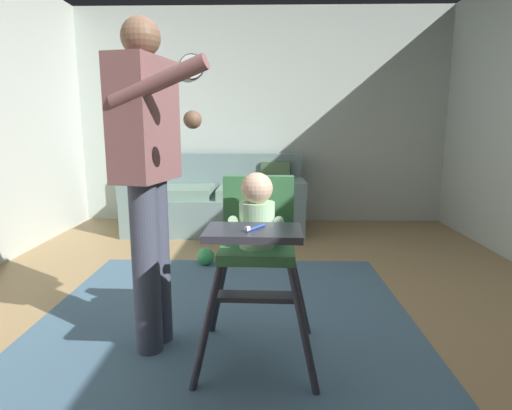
# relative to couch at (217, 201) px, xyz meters

# --- Properties ---
(ground) EXTENTS (6.05, 7.37, 0.10)m
(ground) POSITION_rel_couch_xyz_m (0.50, -2.39, -0.38)
(ground) COLOR #9C7D51
(wall_far) EXTENTS (5.25, 0.06, 2.56)m
(wall_far) POSITION_rel_couch_xyz_m (0.50, 0.52, 0.95)
(wall_far) COLOR #B2BDB5
(wall_far) RESTS_ON ground
(area_rug) EXTENTS (2.30, 2.57, 0.01)m
(area_rug) POSITION_rel_couch_xyz_m (0.31, -2.45, -0.33)
(area_rug) COLOR #446279
(area_rug) RESTS_ON ground
(couch) EXTENTS (1.97, 0.86, 0.86)m
(couch) POSITION_rel_couch_xyz_m (0.00, 0.00, 0.00)
(couch) COLOR slate
(couch) RESTS_ON ground
(high_chair) EXTENTS (0.63, 0.74, 0.97)m
(high_chair) POSITION_rel_couch_xyz_m (0.51, -2.74, 0.34)
(high_chair) COLOR #2E2F3C
(high_chair) RESTS_ON ground
(adult_standing) EXTENTS (0.51, 0.57, 1.69)m
(adult_standing) POSITION_rel_couch_xyz_m (-0.04, -2.62, 0.63)
(adult_standing) COLOR #3F4356
(adult_standing) RESTS_ON ground
(toy_ball) EXTENTS (0.15, 0.15, 0.15)m
(toy_ball) POSITION_rel_couch_xyz_m (0.04, -1.28, -0.26)
(toy_ball) COLOR green
(toy_ball) RESTS_ON ground
(wall_clock) EXTENTS (0.30, 0.04, 0.30)m
(wall_clock) POSITION_rel_couch_xyz_m (-0.34, 0.48, 1.54)
(wall_clock) COLOR white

